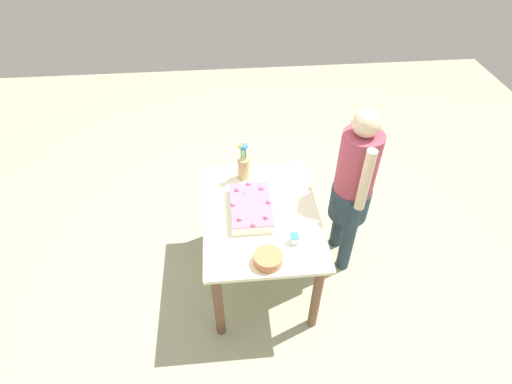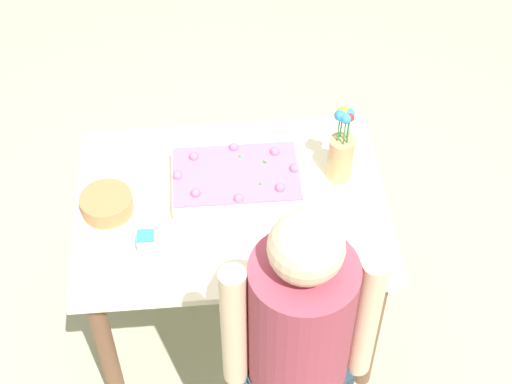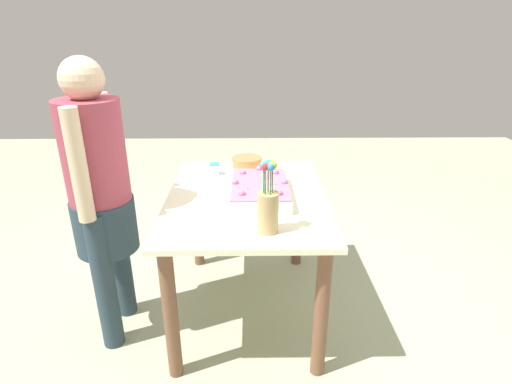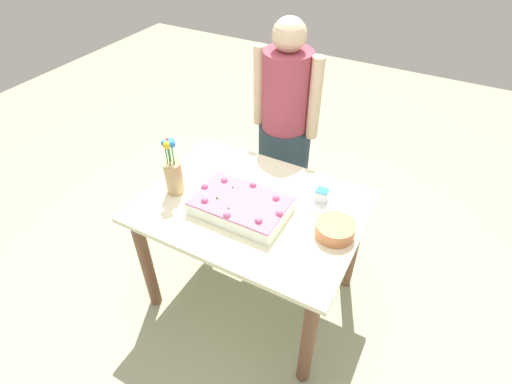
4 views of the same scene
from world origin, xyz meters
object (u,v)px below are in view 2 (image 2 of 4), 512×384
object	(u,v)px
fruit_bowl	(107,203)
person_standing	(298,358)
sheet_cake	(236,180)
flower_vase	(341,153)
cake_knife	(330,251)
serving_plate_with_slice	(147,246)

from	to	relation	value
fruit_bowl	person_standing	size ratio (longest dim) A/B	0.13
sheet_cake	flower_vase	distance (m)	0.40
flower_vase	fruit_bowl	xyz separation A→B (m)	(0.87, 0.10, -0.09)
flower_vase	cake_knife	bearing A→B (deg)	76.33
serving_plate_with_slice	person_standing	world-z (taller)	person_standing
flower_vase	person_standing	xyz separation A→B (m)	(0.26, 0.83, -0.02)
fruit_bowl	person_standing	world-z (taller)	person_standing
serving_plate_with_slice	cake_knife	distance (m)	0.64
flower_vase	fruit_bowl	size ratio (longest dim) A/B	1.73
person_standing	sheet_cake	bearing A→B (deg)	9.33
serving_plate_with_slice	person_standing	xyz separation A→B (m)	(-0.46, 0.53, 0.08)
flower_vase	person_standing	world-z (taller)	person_standing
serving_plate_with_slice	flower_vase	distance (m)	0.79
sheet_cake	serving_plate_with_slice	size ratio (longest dim) A/B	2.18
sheet_cake	fruit_bowl	world-z (taller)	sheet_cake
serving_plate_with_slice	fruit_bowl	bearing A→B (deg)	-53.75
sheet_cake	fruit_bowl	distance (m)	0.48
flower_vase	person_standing	distance (m)	0.87
cake_knife	fruit_bowl	xyz separation A→B (m)	(0.78, -0.26, 0.03)
sheet_cake	fruit_bowl	xyz separation A→B (m)	(0.48, 0.07, -0.01)
sheet_cake	cake_knife	xyz separation A→B (m)	(-0.31, 0.33, -0.04)
serving_plate_with_slice	person_standing	size ratio (longest dim) A/B	0.15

